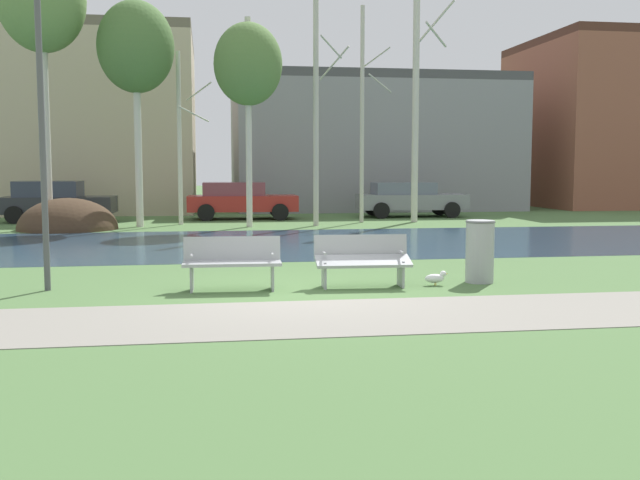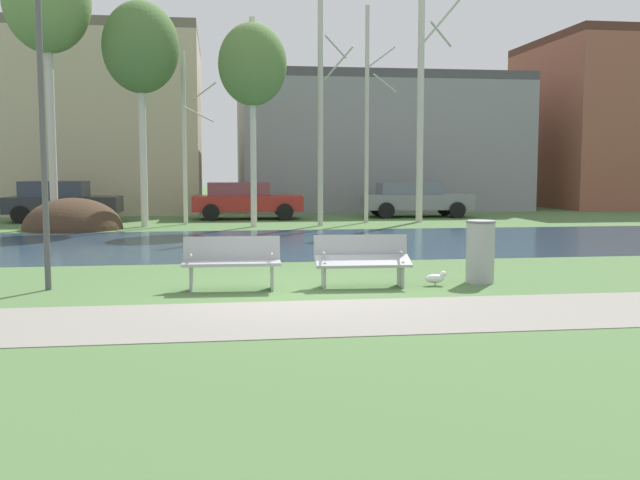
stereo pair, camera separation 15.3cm
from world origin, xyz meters
name	(u,v)px [view 1 (the left image)]	position (x,y,z in m)	size (l,w,h in m)	color
ground_plane	(258,236)	(0.00, 10.00, 0.00)	(120.00, 120.00, 0.00)	#4C703D
paved_path_strip	(320,317)	(0.00, -1.90, 0.01)	(60.00, 2.43, 0.01)	gray
river_band	(264,243)	(0.00, 7.90, 0.00)	(80.00, 7.98, 0.01)	#284256
soil_mound	(68,229)	(-5.95, 13.22, 0.00)	(3.17, 3.05, 2.05)	#423021
bench_left	(232,262)	(-1.09, 0.51, 0.47)	(1.62, 0.63, 0.87)	#9EA0A3
bench_right	(362,259)	(1.10, 0.51, 0.47)	(1.62, 0.63, 0.87)	#9EA0A3
trash_bin	(480,250)	(3.23, 0.67, 0.57)	(0.52, 0.52, 1.09)	#999B9E
seagull	(436,278)	(2.37, 0.46, 0.13)	(0.41, 0.15, 0.25)	white
streetlamp	(39,48)	(-4.09, 0.94, 3.91)	(0.32, 0.32, 5.94)	#4C4C51
birch_far_left	(41,2)	(-6.64, 13.80, 7.31)	(2.79, 2.79, 9.45)	beige
birch_left	(136,48)	(-3.73, 13.99, 5.94)	(2.53, 2.53, 7.68)	beige
birch_center_left	(180,136)	(-2.36, 14.82, 3.09)	(1.22, 2.17, 6.02)	beige
birch_center	(248,65)	(-0.06, 13.39, 5.39)	(2.28, 2.28, 6.96)	beige
birch_center_right	(317,90)	(2.27, 13.53, 4.64)	(1.24, 2.00, 9.18)	#BCB7A8
birch_right	(363,113)	(4.15, 14.79, 3.95)	(1.15, 2.07, 7.76)	#BCB7A8
birch_far_right	(417,91)	(6.12, 14.69, 4.76)	(1.55, 2.49, 9.29)	beige
parked_van_nearest_dark	(56,201)	(-7.01, 16.81, 0.79)	(4.10, 2.11, 1.51)	#282B30
parked_sedan_second_red	(240,200)	(-0.19, 17.17, 0.76)	(4.27, 2.10, 1.44)	maroon
parked_hatch_third_grey	(409,198)	(6.66, 17.44, 0.75)	(4.39, 2.10, 1.40)	slate
building_beige_block	(78,123)	(-7.31, 24.21, 4.03)	(10.58, 9.47, 8.07)	#BCAD8E
building_grey_warehouse	(367,144)	(6.52, 24.90, 3.15)	(13.22, 9.47, 6.31)	gray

